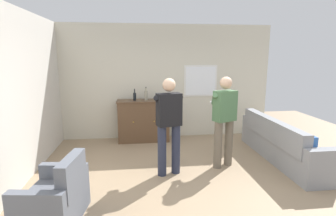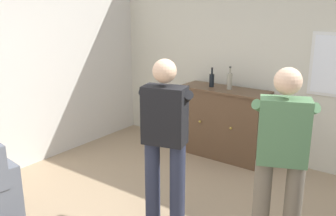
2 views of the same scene
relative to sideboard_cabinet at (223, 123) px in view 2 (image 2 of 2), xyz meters
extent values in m
cube|color=beige|center=(0.63, 0.36, 0.90)|extent=(5.20, 0.12, 2.80)
cube|color=slate|center=(-1.16, -2.69, -0.20)|extent=(0.65, 0.21, 0.60)
cube|color=brown|center=(0.00, 0.00, -0.02)|extent=(1.21, 0.44, 0.97)
cube|color=brown|center=(0.00, 0.00, 0.48)|extent=(1.25, 0.48, 0.03)
sphere|color=#B79338|center=(-0.24, -0.23, 0.03)|extent=(0.04, 0.04, 0.04)
sphere|color=#B79338|center=(0.24, -0.23, 0.03)|extent=(0.04, 0.04, 0.04)
cylinder|color=gray|center=(0.07, 0.01, 0.61)|extent=(0.07, 0.07, 0.22)
cylinder|color=gray|center=(0.07, 0.01, 0.76)|extent=(0.03, 0.03, 0.08)
cylinder|color=#262626|center=(0.07, 0.01, 0.81)|extent=(0.03, 0.03, 0.02)
cylinder|color=black|center=(-0.20, -0.01, 0.59)|extent=(0.07, 0.07, 0.18)
cylinder|color=black|center=(-0.20, -0.01, 0.72)|extent=(0.03, 0.03, 0.08)
cylinder|color=#262626|center=(-0.20, -0.01, 0.77)|extent=(0.03, 0.03, 0.02)
cylinder|color=#282D42|center=(0.26, -1.94, -0.06)|extent=(0.15, 0.15, 0.88)
cylinder|color=#282D42|center=(0.51, -1.87, -0.06)|extent=(0.15, 0.15, 0.88)
cube|color=black|center=(0.38, -1.91, 0.65)|extent=(0.44, 0.32, 0.55)
sphere|color=#D8AD8C|center=(0.38, -1.91, 1.07)|extent=(0.22, 0.22, 0.22)
cylinder|color=black|center=(0.23, -1.78, 0.76)|extent=(0.23, 0.44, 0.29)
cylinder|color=black|center=(0.45, -1.72, 0.76)|extent=(0.40, 0.34, 0.29)
cube|color=white|center=(0.29, -1.60, 0.68)|extent=(0.16, 0.08, 0.04)
cylinder|color=#6B6051|center=(1.31, -1.74, -0.06)|extent=(0.15, 0.15, 0.88)
cylinder|color=#6B6051|center=(1.55, -1.64, -0.06)|extent=(0.15, 0.15, 0.88)
cube|color=#4C754C|center=(1.43, -1.69, 0.65)|extent=(0.45, 0.36, 0.55)
sphere|color=#D8AD8C|center=(1.43, -1.69, 1.07)|extent=(0.22, 0.22, 0.22)
cylinder|color=#4C754C|center=(1.26, -1.59, 0.76)|extent=(0.19, 0.45, 0.29)
cylinder|color=#4C754C|center=(1.47, -1.50, 0.76)|extent=(0.42, 0.31, 0.29)
cube|color=white|center=(1.30, -1.40, 0.68)|extent=(0.15, 0.09, 0.04)
camera|label=1|loc=(-0.15, -6.17, 1.53)|focal=28.00mm
camera|label=2|loc=(2.36, -4.56, 1.66)|focal=40.00mm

